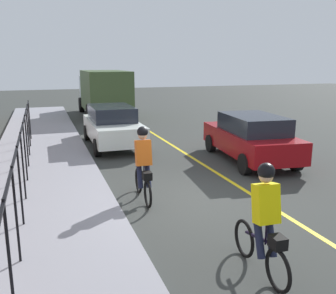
{
  "coord_description": "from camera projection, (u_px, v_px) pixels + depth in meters",
  "views": [
    {
      "loc": [
        -7.92,
        3.3,
        3.29
      ],
      "look_at": [
        1.58,
        0.07,
        1.0
      ],
      "focal_mm": 39.96,
      "sensor_mm": 36.0,
      "label": 1
    }
  ],
  "objects": [
    {
      "name": "sidewalk",
      "position": [
        45.0,
        216.0,
        8.0
      ],
      "size": [
        40.0,
        3.2,
        0.15
      ],
      "primitive_type": "cube",
      "color": "gray",
      "rests_on": "ground"
    },
    {
      "name": "cyclist_follow",
      "position": [
        264.0,
        221.0,
        5.72
      ],
      "size": [
        1.71,
        0.38,
        1.83
      ],
      "rotation": [
        0.0,
        0.0,
        -0.05
      ],
      "color": "black",
      "rests_on": "ground"
    },
    {
      "name": "cyclist_lead",
      "position": [
        143.0,
        165.0,
        8.87
      ],
      "size": [
        1.71,
        0.38,
        1.83
      ],
      "rotation": [
        0.0,
        0.0,
        -0.05
      ],
      "color": "black",
      "rests_on": "ground"
    },
    {
      "name": "lane_line_centre",
      "position": [
        249.0,
        193.0,
        9.58
      ],
      "size": [
        36.0,
        0.12,
        0.01
      ],
      "primitive_type": "cube",
      "color": "yellow",
      "rests_on": "ground"
    },
    {
      "name": "parked_sedan_rear",
      "position": [
        112.0,
        125.0,
        14.87
      ],
      "size": [
        4.4,
        1.92,
        1.58
      ],
      "rotation": [
        0.0,
        0.0,
        3.14
      ],
      "color": "white",
      "rests_on": "ground"
    },
    {
      "name": "ground_plane",
      "position": [
        192.0,
        201.0,
        9.08
      ],
      "size": [
        80.0,
        80.0,
        0.0
      ],
      "primitive_type": "plane",
      "color": "#333633"
    },
    {
      "name": "iron_fence",
      "position": [
        22.0,
        152.0,
        8.52
      ],
      "size": [
        14.88,
        0.04,
        1.6
      ],
      "color": "black",
      "rests_on": "sidewalk"
    },
    {
      "name": "box_truck_background",
      "position": [
        103.0,
        91.0,
        22.9
      ],
      "size": [
        6.72,
        2.56,
        2.78
      ],
      "rotation": [
        0.0,
        0.0,
        -0.0
      ],
      "color": "#3A4F2B",
      "rests_on": "ground"
    },
    {
      "name": "patrol_sedan",
      "position": [
        251.0,
        137.0,
        12.57
      ],
      "size": [
        4.55,
        2.25,
        1.58
      ],
      "rotation": [
        0.0,
        0.0,
        -0.09
      ],
      "color": "maroon",
      "rests_on": "ground"
    }
  ]
}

